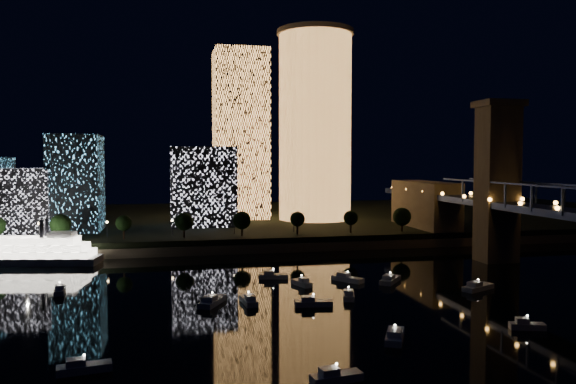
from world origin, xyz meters
name	(u,v)px	position (x,y,z in m)	size (l,w,h in m)	color
ground	(346,317)	(0.00, 0.00, 0.00)	(520.00, 520.00, 0.00)	black
far_bank	(244,220)	(0.00, 160.00, 2.50)	(420.00, 160.00, 5.00)	black
seawall	(273,247)	(0.00, 82.00, 1.50)	(420.00, 6.00, 3.00)	#6B5E4C
tower_cylindrical	(315,125)	(29.03, 136.07, 46.92)	(34.00, 34.00, 83.59)	#FFA651
tower_rectangular	(241,135)	(-2.66, 149.38, 43.09)	(23.94, 23.94, 76.18)	#FFA651
midrise_blocks	(88,190)	(-65.20, 118.59, 20.19)	(105.24, 33.38, 35.97)	white
riverboat	(19,252)	(-79.80, 76.06, 3.63)	(47.87, 17.84, 14.14)	silver
motorboats	(316,300)	(-3.36, 11.56, 0.81)	(105.85, 74.10, 2.78)	silver
esplanade_trees	(174,222)	(-33.34, 88.00, 10.47)	(166.45, 6.83, 8.91)	black
street_lamps	(172,224)	(-34.00, 94.00, 9.02)	(132.70, 0.70, 5.65)	black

